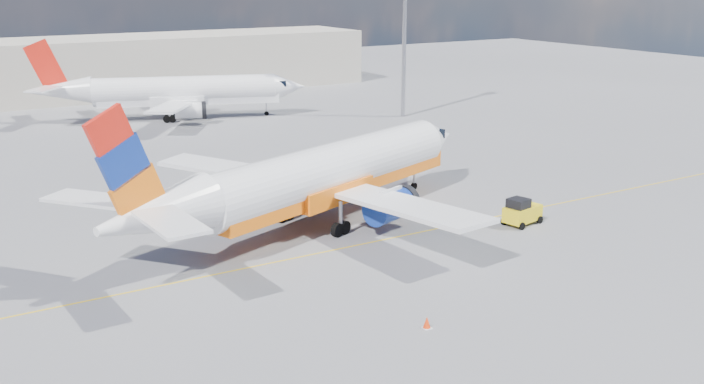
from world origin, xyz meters
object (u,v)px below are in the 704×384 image
main_jet (321,175)px  second_jet (176,92)px  traffic_cone (427,323)px  gse_tug (522,212)px

main_jet → second_jet: main_jet is taller
main_jet → traffic_cone: 17.50m
second_jet → gse_tug: (6.28, -51.15, -2.29)m
main_jet → gse_tug: bearing=-51.8°
main_jet → second_jet: 44.37m
main_jet → second_jet: size_ratio=1.09×
gse_tug → traffic_cone: gse_tug is taller
gse_tug → traffic_cone: 18.12m
main_jet → second_jet: (5.38, 44.04, -0.28)m
traffic_cone → gse_tug: bearing=32.4°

